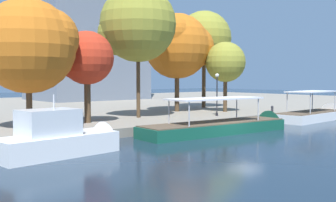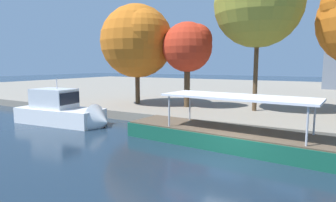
{
  "view_description": "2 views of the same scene",
  "coord_description": "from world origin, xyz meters",
  "px_view_note": "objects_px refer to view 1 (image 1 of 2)",
  "views": [
    {
      "loc": [
        -25.03,
        -19.85,
        4.56
      ],
      "look_at": [
        -3.68,
        4.86,
        2.73
      ],
      "focal_mm": 44.04,
      "sensor_mm": 36.0,
      "label": 1
    },
    {
      "loc": [
        4.12,
        -12.65,
        4.67
      ],
      "look_at": [
        -6.06,
        5.37,
        2.01
      ],
      "focal_mm": 30.28,
      "sensor_mm": 36.0,
      "label": 2
    }
  ],
  "objects_px": {
    "motor_yacht_0": "(65,141)",
    "tree_1": "(180,45)",
    "tour_boat_1": "(224,129)",
    "tree_0": "(224,63)",
    "lamp_post": "(217,91)",
    "tour_boat_2": "(316,116)",
    "mooring_bollard_0": "(272,109)",
    "tree_3": "(136,24)",
    "tree_4": "(33,45)",
    "tree_2": "(202,39)",
    "tree_5": "(87,58)"
  },
  "relations": [
    {
      "from": "tour_boat_1",
      "to": "tree_0",
      "type": "distance_m",
      "value": 14.06
    },
    {
      "from": "mooring_bollard_0",
      "to": "tree_4",
      "type": "relative_size",
      "value": 0.09
    },
    {
      "from": "lamp_post",
      "to": "tree_4",
      "type": "height_order",
      "value": "tree_4"
    },
    {
      "from": "motor_yacht_0",
      "to": "tree_1",
      "type": "height_order",
      "value": "tree_1"
    },
    {
      "from": "tour_boat_2",
      "to": "mooring_bollard_0",
      "type": "bearing_deg",
      "value": 137.68
    },
    {
      "from": "tree_2",
      "to": "tree_4",
      "type": "distance_m",
      "value": 26.62
    },
    {
      "from": "tree_3",
      "to": "tour_boat_2",
      "type": "bearing_deg",
      "value": -26.47
    },
    {
      "from": "lamp_post",
      "to": "tour_boat_2",
      "type": "bearing_deg",
      "value": -25.53
    },
    {
      "from": "mooring_bollard_0",
      "to": "tree_3",
      "type": "height_order",
      "value": "tree_3"
    },
    {
      "from": "tree_0",
      "to": "tree_4",
      "type": "bearing_deg",
      "value": -177.64
    },
    {
      "from": "motor_yacht_0",
      "to": "tree_1",
      "type": "bearing_deg",
      "value": 25.46
    },
    {
      "from": "motor_yacht_0",
      "to": "tree_2",
      "type": "height_order",
      "value": "tree_2"
    },
    {
      "from": "tree_1",
      "to": "tour_boat_1",
      "type": "bearing_deg",
      "value": -116.54
    },
    {
      "from": "lamp_post",
      "to": "tree_3",
      "type": "relative_size",
      "value": 0.34
    },
    {
      "from": "tree_5",
      "to": "tree_2",
      "type": "bearing_deg",
      "value": 17.14
    },
    {
      "from": "mooring_bollard_0",
      "to": "tree_5",
      "type": "xyz_separation_m",
      "value": [
        -19.79,
        4.95,
        5.1
      ]
    },
    {
      "from": "tour_boat_2",
      "to": "tree_2",
      "type": "height_order",
      "value": "tree_2"
    },
    {
      "from": "tour_boat_2",
      "to": "tree_0",
      "type": "bearing_deg",
      "value": 123.06
    },
    {
      "from": "tour_boat_2",
      "to": "lamp_post",
      "type": "bearing_deg",
      "value": 151.15
    },
    {
      "from": "tree_2",
      "to": "tree_4",
      "type": "height_order",
      "value": "tree_2"
    },
    {
      "from": "tour_boat_1",
      "to": "tree_1",
      "type": "xyz_separation_m",
      "value": [
        6.0,
        12.01,
        7.97
      ]
    },
    {
      "from": "tour_boat_1",
      "to": "tour_boat_2",
      "type": "distance_m",
      "value": 15.43
    },
    {
      "from": "tour_boat_1",
      "to": "tour_boat_2",
      "type": "xyz_separation_m",
      "value": [
        15.43,
        0.43,
        0.09
      ]
    },
    {
      "from": "motor_yacht_0",
      "to": "tree_4",
      "type": "relative_size",
      "value": 0.85
    },
    {
      "from": "motor_yacht_0",
      "to": "lamp_post",
      "type": "height_order",
      "value": "lamp_post"
    },
    {
      "from": "tree_1",
      "to": "tree_4",
      "type": "xyz_separation_m",
      "value": [
        -19.14,
        -4.43,
        -1.24
      ]
    },
    {
      "from": "lamp_post",
      "to": "tree_1",
      "type": "distance_m",
      "value": 8.33
    },
    {
      "from": "tree_3",
      "to": "tree_5",
      "type": "height_order",
      "value": "tree_3"
    },
    {
      "from": "mooring_bollard_0",
      "to": "tree_3",
      "type": "xyz_separation_m",
      "value": [
        -13.95,
        5.78,
        8.51
      ]
    },
    {
      "from": "mooring_bollard_0",
      "to": "tree_2",
      "type": "bearing_deg",
      "value": 86.49
    },
    {
      "from": "mooring_bollard_0",
      "to": "lamp_post",
      "type": "bearing_deg",
      "value": 163.75
    },
    {
      "from": "mooring_bollard_0",
      "to": "tree_4",
      "type": "bearing_deg",
      "value": 170.6
    },
    {
      "from": "tree_1",
      "to": "tree_4",
      "type": "bearing_deg",
      "value": -166.95
    },
    {
      "from": "tree_0",
      "to": "tree_2",
      "type": "bearing_deg",
      "value": 65.04
    },
    {
      "from": "mooring_bollard_0",
      "to": "tree_0",
      "type": "relative_size",
      "value": 0.11
    },
    {
      "from": "tree_2",
      "to": "tree_3",
      "type": "xyz_separation_m",
      "value": [
        -14.64,
        -5.49,
        0.12
      ]
    },
    {
      "from": "tree_0",
      "to": "tree_2",
      "type": "height_order",
      "value": "tree_2"
    },
    {
      "from": "motor_yacht_0",
      "to": "mooring_bollard_0",
      "type": "height_order",
      "value": "motor_yacht_0"
    },
    {
      "from": "mooring_bollard_0",
      "to": "tour_boat_2",
      "type": "bearing_deg",
      "value": -39.01
    },
    {
      "from": "lamp_post",
      "to": "mooring_bollard_0",
      "type": "bearing_deg",
      "value": -16.25
    },
    {
      "from": "motor_yacht_0",
      "to": "tree_0",
      "type": "distance_m",
      "value": 26.22
    },
    {
      "from": "lamp_post",
      "to": "motor_yacht_0",
      "type": "bearing_deg",
      "value": -163.6
    },
    {
      "from": "tour_boat_2",
      "to": "mooring_bollard_0",
      "type": "distance_m",
      "value": 4.88
    },
    {
      "from": "tour_boat_2",
      "to": "tree_4",
      "type": "relative_size",
      "value": 1.17
    },
    {
      "from": "tour_boat_1",
      "to": "tree_2",
      "type": "height_order",
      "value": "tree_2"
    },
    {
      "from": "mooring_bollard_0",
      "to": "lamp_post",
      "type": "xyz_separation_m",
      "value": [
        -6.68,
        1.95,
        2.1
      ]
    },
    {
      "from": "mooring_bollard_0",
      "to": "lamp_post",
      "type": "distance_m",
      "value": 7.27
    },
    {
      "from": "tree_2",
      "to": "tree_1",
      "type": "bearing_deg",
      "value": -156.9
    },
    {
      "from": "tour_boat_1",
      "to": "mooring_bollard_0",
      "type": "xyz_separation_m",
      "value": [
        11.68,
        3.46,
        0.88
      ]
    },
    {
      "from": "lamp_post",
      "to": "tree_3",
      "type": "height_order",
      "value": "tree_3"
    }
  ]
}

